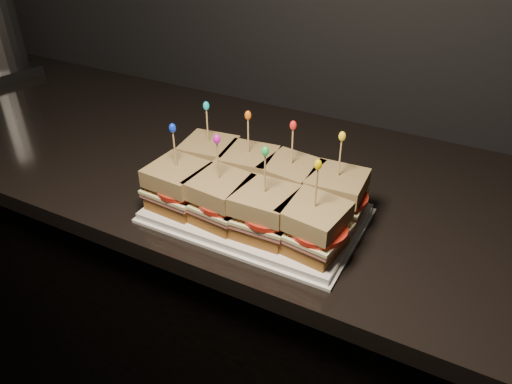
% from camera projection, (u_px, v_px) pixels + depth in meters
% --- Properties ---
extents(cabinet, '(2.21, 0.61, 0.89)m').
position_uv_depth(cabinet, '(198.00, 299.00, 1.41)').
color(cabinet, black).
rests_on(cabinet, ground).
extents(granite_slab, '(2.25, 0.65, 0.04)m').
position_uv_depth(granite_slab, '(185.00, 155.00, 1.15)').
color(granite_slab, black).
rests_on(granite_slab, cabinet).
extents(platter, '(0.37, 0.23, 0.02)m').
position_uv_depth(platter, '(256.00, 213.00, 0.92)').
color(platter, white).
rests_on(platter, granite_slab).
extents(platter_rim, '(0.38, 0.24, 0.01)m').
position_uv_depth(platter_rim, '(256.00, 216.00, 0.92)').
color(platter_rim, white).
rests_on(platter_rim, granite_slab).
extents(sandwich_0_bread_bot, '(0.10, 0.10, 0.03)m').
position_uv_depth(sandwich_0_bread_bot, '(210.00, 173.00, 0.99)').
color(sandwich_0_bread_bot, '#603110').
rests_on(sandwich_0_bread_bot, platter).
extents(sandwich_0_ham, '(0.11, 0.11, 0.01)m').
position_uv_depth(sandwich_0_ham, '(210.00, 165.00, 0.98)').
color(sandwich_0_ham, '#B9584E').
rests_on(sandwich_0_ham, sandwich_0_bread_bot).
extents(sandwich_0_cheese, '(0.11, 0.11, 0.01)m').
position_uv_depth(sandwich_0_cheese, '(209.00, 162.00, 0.98)').
color(sandwich_0_cheese, '#F9F1A8').
rests_on(sandwich_0_cheese, sandwich_0_ham).
extents(sandwich_0_tomato, '(0.09, 0.09, 0.01)m').
position_uv_depth(sandwich_0_tomato, '(213.00, 162.00, 0.97)').
color(sandwich_0_tomato, red).
rests_on(sandwich_0_tomato, sandwich_0_cheese).
extents(sandwich_0_bread_top, '(0.11, 0.11, 0.03)m').
position_uv_depth(sandwich_0_bread_top, '(209.00, 150.00, 0.97)').
color(sandwich_0_bread_top, brown).
rests_on(sandwich_0_bread_top, sandwich_0_tomato).
extents(sandwich_0_pick, '(0.00, 0.00, 0.09)m').
position_uv_depth(sandwich_0_pick, '(207.00, 128.00, 0.94)').
color(sandwich_0_pick, tan).
rests_on(sandwich_0_pick, sandwich_0_bread_top).
extents(sandwich_0_frill, '(0.01, 0.01, 0.02)m').
position_uv_depth(sandwich_0_frill, '(206.00, 106.00, 0.92)').
color(sandwich_0_frill, '#14A6B4').
rests_on(sandwich_0_frill, sandwich_0_pick).
extents(sandwich_1_bread_bot, '(0.10, 0.10, 0.03)m').
position_uv_depth(sandwich_1_bread_bot, '(249.00, 184.00, 0.96)').
color(sandwich_1_bread_bot, '#603110').
rests_on(sandwich_1_bread_bot, platter).
extents(sandwich_1_ham, '(0.11, 0.11, 0.01)m').
position_uv_depth(sandwich_1_ham, '(249.00, 176.00, 0.95)').
color(sandwich_1_ham, '#B9584E').
rests_on(sandwich_1_ham, sandwich_1_bread_bot).
extents(sandwich_1_cheese, '(0.11, 0.11, 0.01)m').
position_uv_depth(sandwich_1_cheese, '(249.00, 173.00, 0.95)').
color(sandwich_1_cheese, '#F9F1A8').
rests_on(sandwich_1_cheese, sandwich_1_ham).
extents(sandwich_1_tomato, '(0.09, 0.09, 0.01)m').
position_uv_depth(sandwich_1_tomato, '(253.00, 172.00, 0.93)').
color(sandwich_1_tomato, red).
rests_on(sandwich_1_tomato, sandwich_1_cheese).
extents(sandwich_1_bread_top, '(0.10, 0.10, 0.03)m').
position_uv_depth(sandwich_1_bread_top, '(248.00, 160.00, 0.93)').
color(sandwich_1_bread_top, brown).
rests_on(sandwich_1_bread_top, sandwich_1_tomato).
extents(sandwich_1_pick, '(0.00, 0.00, 0.09)m').
position_uv_depth(sandwich_1_pick, '(248.00, 138.00, 0.91)').
color(sandwich_1_pick, tan).
rests_on(sandwich_1_pick, sandwich_1_bread_top).
extents(sandwich_1_frill, '(0.01, 0.01, 0.02)m').
position_uv_depth(sandwich_1_frill, '(248.00, 115.00, 0.88)').
color(sandwich_1_frill, orange).
rests_on(sandwich_1_frill, sandwich_1_pick).
extents(sandwich_2_bread_bot, '(0.10, 0.10, 0.03)m').
position_uv_depth(sandwich_2_bread_bot, '(290.00, 195.00, 0.93)').
color(sandwich_2_bread_bot, '#603110').
rests_on(sandwich_2_bread_bot, platter).
extents(sandwich_2_ham, '(0.11, 0.11, 0.01)m').
position_uv_depth(sandwich_2_ham, '(290.00, 188.00, 0.92)').
color(sandwich_2_ham, '#B9584E').
rests_on(sandwich_2_ham, sandwich_2_bread_bot).
extents(sandwich_2_cheese, '(0.11, 0.11, 0.01)m').
position_uv_depth(sandwich_2_cheese, '(291.00, 184.00, 0.91)').
color(sandwich_2_cheese, '#F9F1A8').
rests_on(sandwich_2_cheese, sandwich_2_ham).
extents(sandwich_2_tomato, '(0.09, 0.09, 0.01)m').
position_uv_depth(sandwich_2_tomato, '(295.00, 184.00, 0.90)').
color(sandwich_2_tomato, red).
rests_on(sandwich_2_tomato, sandwich_2_cheese).
extents(sandwich_2_bread_top, '(0.10, 0.10, 0.03)m').
position_uv_depth(sandwich_2_bread_top, '(291.00, 171.00, 0.90)').
color(sandwich_2_bread_top, brown).
rests_on(sandwich_2_bread_top, sandwich_2_tomato).
extents(sandwich_2_pick, '(0.00, 0.00, 0.09)m').
position_uv_depth(sandwich_2_pick, '(292.00, 149.00, 0.87)').
color(sandwich_2_pick, tan).
rests_on(sandwich_2_pick, sandwich_2_bread_top).
extents(sandwich_2_frill, '(0.01, 0.01, 0.02)m').
position_uv_depth(sandwich_2_frill, '(293.00, 125.00, 0.85)').
color(sandwich_2_frill, red).
rests_on(sandwich_2_frill, sandwich_2_pick).
extents(sandwich_3_bread_bot, '(0.10, 0.10, 0.03)m').
position_uv_depth(sandwich_3_bread_bot, '(335.00, 208.00, 0.89)').
color(sandwich_3_bread_bot, '#603110').
rests_on(sandwich_3_bread_bot, platter).
extents(sandwich_3_ham, '(0.11, 0.10, 0.01)m').
position_uv_depth(sandwich_3_ham, '(335.00, 200.00, 0.88)').
color(sandwich_3_ham, '#B9584E').
rests_on(sandwich_3_ham, sandwich_3_bread_bot).
extents(sandwich_3_cheese, '(0.11, 0.11, 0.01)m').
position_uv_depth(sandwich_3_cheese, '(336.00, 197.00, 0.88)').
color(sandwich_3_cheese, '#F9F1A8').
rests_on(sandwich_3_cheese, sandwich_3_ham).
extents(sandwich_3_tomato, '(0.09, 0.09, 0.01)m').
position_uv_depth(sandwich_3_tomato, '(342.00, 197.00, 0.86)').
color(sandwich_3_tomato, red).
rests_on(sandwich_3_tomato, sandwich_3_cheese).
extents(sandwich_3_bread_top, '(0.10, 0.10, 0.03)m').
position_uv_depth(sandwich_3_bread_top, '(337.00, 183.00, 0.86)').
color(sandwich_3_bread_top, brown).
rests_on(sandwich_3_bread_top, sandwich_3_tomato).
extents(sandwich_3_pick, '(0.00, 0.00, 0.09)m').
position_uv_depth(sandwich_3_pick, '(340.00, 160.00, 0.84)').
color(sandwich_3_pick, tan).
rests_on(sandwich_3_pick, sandwich_3_bread_top).
extents(sandwich_3_frill, '(0.01, 0.01, 0.02)m').
position_uv_depth(sandwich_3_frill, '(342.00, 136.00, 0.81)').
color(sandwich_3_frill, yellow).
rests_on(sandwich_3_frill, sandwich_3_pick).
extents(sandwich_4_bread_bot, '(0.10, 0.10, 0.03)m').
position_uv_depth(sandwich_4_bread_bot, '(180.00, 198.00, 0.92)').
color(sandwich_4_bread_bot, '#603110').
rests_on(sandwich_4_bread_bot, platter).
extents(sandwich_4_ham, '(0.11, 0.10, 0.01)m').
position_uv_depth(sandwich_4_ham, '(179.00, 191.00, 0.91)').
color(sandwich_4_ham, '#B9584E').
rests_on(sandwich_4_ham, sandwich_4_bread_bot).
extents(sandwich_4_cheese, '(0.11, 0.11, 0.01)m').
position_uv_depth(sandwich_4_cheese, '(178.00, 188.00, 0.90)').
color(sandwich_4_cheese, '#F9F1A8').
rests_on(sandwich_4_cheese, sandwich_4_ham).
extents(sandwich_4_tomato, '(0.09, 0.09, 0.01)m').
position_uv_depth(sandwich_4_tomato, '(182.00, 187.00, 0.89)').
color(sandwich_4_tomato, red).
rests_on(sandwich_4_tomato, sandwich_4_cheese).
extents(sandwich_4_bread_top, '(0.10, 0.10, 0.03)m').
position_uv_depth(sandwich_4_bread_top, '(177.00, 174.00, 0.89)').
color(sandwich_4_bread_top, brown).
rests_on(sandwich_4_bread_top, sandwich_4_tomato).
extents(sandwich_4_pick, '(0.00, 0.00, 0.09)m').
position_uv_depth(sandwich_4_pick, '(175.00, 152.00, 0.86)').
color(sandwich_4_pick, tan).
rests_on(sandwich_4_pick, sandwich_4_bread_top).
extents(sandwich_4_frill, '(0.01, 0.01, 0.02)m').
position_uv_depth(sandwich_4_frill, '(172.00, 128.00, 0.84)').
color(sandwich_4_frill, '#0D2ECE').
rests_on(sandwich_4_frill, sandwich_4_pick).
extents(sandwich_5_bread_bot, '(0.10, 0.10, 0.03)m').
position_uv_depth(sandwich_5_bread_bot, '(220.00, 211.00, 0.88)').
color(sandwich_5_bread_bot, '#603110').
rests_on(sandwich_5_bread_bot, platter).
extents(sandwich_5_ham, '(0.11, 0.11, 0.01)m').
position_uv_depth(sandwich_5_ham, '(220.00, 204.00, 0.87)').
color(sandwich_5_ham, '#B9584E').
rests_on(sandwich_5_ham, sandwich_5_bread_bot).
extents(sandwich_5_cheese, '(0.11, 0.11, 0.01)m').
position_uv_depth(sandwich_5_cheese, '(220.00, 200.00, 0.87)').
color(sandwich_5_cheese, '#F9F1A8').
rests_on(sandwich_5_cheese, sandwich_5_ham).
extents(sandwich_5_tomato, '(0.09, 0.09, 0.01)m').
position_uv_depth(sandwich_5_tomato, '(224.00, 200.00, 0.86)').
color(sandwich_5_tomato, red).
rests_on(sandwich_5_tomato, sandwich_5_cheese).
extents(sandwich_5_bread_top, '(0.10, 0.10, 0.03)m').
position_uv_depth(sandwich_5_bread_top, '(219.00, 187.00, 0.85)').
color(sandwich_5_bread_top, brown).
rests_on(sandwich_5_bread_top, sandwich_5_tomato).
extents(sandwich_5_pick, '(0.00, 0.00, 0.09)m').
position_uv_depth(sandwich_5_pick, '(218.00, 163.00, 0.83)').
color(sandwich_5_pick, tan).
rests_on(sandwich_5_pick, sandwich_5_bread_top).
extents(sandwich_5_frill, '(0.01, 0.01, 0.02)m').
position_uv_depth(sandwich_5_frill, '(217.00, 139.00, 0.80)').
color(sandwich_5_frill, '#D713C3').
rests_on(sandwich_5_frill, sandwich_5_pick).
extents(sandwich_6_bread_bot, '(0.09, 0.09, 0.03)m').
position_uv_depth(sandwich_6_bread_bot, '(264.00, 225.00, 0.85)').
color(sandwich_6_bread_bot, '#603110').
rests_on(sandwich_6_bread_bot, platter).
extents(sandwich_6_ham, '(0.10, 0.10, 0.01)m').
position_uv_depth(sandwich_6_ham, '(264.00, 217.00, 0.84)').
color(sandwich_6_ham, '#B9584E').
rests_on(sandwich_6_ham, sandwich_6_bread_bot).
extents(sandwich_6_cheese, '(0.11, 0.10, 0.01)m').
position_uv_depth(sandwich_6_cheese, '(264.00, 214.00, 0.83)').
color(sandwich_6_cheese, '#F9F1A8').
rests_on(sandwich_6_cheese, sandwich_6_ham).
extents(sandwich_6_tomato, '(0.09, 0.09, 0.01)m').
position_uv_depth(sandwich_6_tomato, '(269.00, 214.00, 0.82)').
color(sandwich_6_tomato, red).
rests_on(sandwich_6_tomato, sandwich_6_cheese).
extents(sandwich_6_bread_top, '(0.10, 0.10, 0.03)m').
position_uv_depth(sandwich_6_bread_top, '(265.00, 200.00, 0.82)').
color(sandwich_6_bread_top, brown).
rests_on(sandwich_6_bread_top, sandwich_6_tomato).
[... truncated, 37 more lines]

